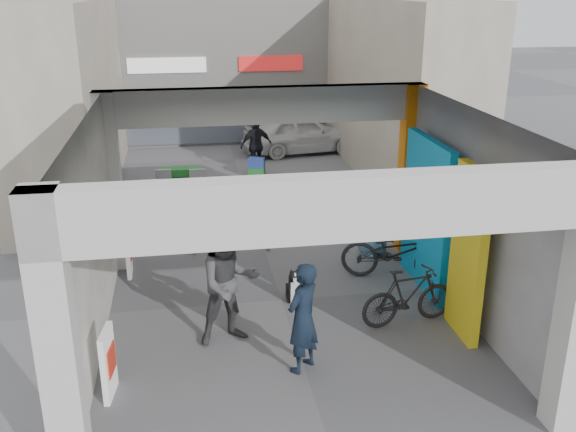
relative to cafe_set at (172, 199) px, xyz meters
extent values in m
plane|color=#5C5C61|center=(1.94, -5.13, -0.34)|extent=(90.00, 90.00, 0.00)
cube|color=#B6B6B1|center=(-1.06, -9.13, 1.41)|extent=(0.40, 0.40, 3.50)
cube|color=#B6B6B1|center=(-1.06, -3.13, 1.41)|extent=(0.40, 0.40, 3.50)
cube|color=orange|center=(4.94, -3.13, 1.41)|extent=(0.40, 0.40, 3.50)
plane|color=silver|center=(-1.06, -6.13, 1.41)|extent=(0.00, 6.40, 6.40)
plane|color=#A6A6AB|center=(4.94, -6.13, 1.41)|extent=(0.00, 6.40, 6.40)
cube|color=#0D95D3|center=(4.64, -4.93, 1.06)|extent=(0.15, 2.00, 2.80)
cube|color=yellow|center=(4.64, -6.73, 1.06)|extent=(0.15, 1.00, 2.80)
plane|color=#AAABA6|center=(1.94, -6.13, 3.16)|extent=(6.40, 6.40, 0.00)
cube|color=#B6B6B1|center=(1.94, -3.08, 2.81)|extent=(6.40, 0.30, 0.70)
cube|color=#B6B6B1|center=(1.94, -9.18, 2.81)|extent=(6.40, 0.30, 0.70)
cube|color=silver|center=(1.94, -2.91, 2.76)|extent=(4.20, 0.05, 0.55)
cube|color=silver|center=(1.94, 8.87, 3.66)|extent=(18.00, 4.00, 8.00)
cube|color=#515966|center=(1.94, 6.82, 0.66)|extent=(16.20, 0.06, 1.80)
cube|color=white|center=(-0.06, 6.83, 2.46)|extent=(2.60, 0.06, 0.50)
cube|color=red|center=(3.44, 6.83, 2.46)|extent=(2.20, 0.06, 0.50)
cube|color=#B3A894|center=(-2.56, 2.37, 2.16)|extent=(2.00, 9.00, 5.00)
cube|color=#B3A894|center=(6.44, 2.37, 2.16)|extent=(2.00, 9.00, 5.00)
cylinder|color=gray|center=(0.47, -2.77, 0.12)|extent=(0.09, 0.09, 0.91)
cylinder|color=gray|center=(2.02, -2.81, 0.15)|extent=(0.09, 0.09, 0.98)
cylinder|color=gray|center=(3.58, -2.55, 0.14)|extent=(0.09, 0.09, 0.95)
cube|color=silver|center=(-0.81, -7.53, 0.16)|extent=(0.15, 0.56, 1.00)
cube|color=red|center=(-0.77, -7.53, 0.21)|extent=(0.09, 0.39, 0.40)
cube|color=silver|center=(-0.81, -3.57, 0.16)|extent=(0.09, 0.55, 1.00)
cube|color=red|center=(-0.77, -3.57, 0.21)|extent=(0.05, 0.39, 0.40)
cylinder|color=#ADACB2|center=(0.12, -0.30, 0.05)|extent=(0.06, 0.06, 0.77)
cylinder|color=#ADACB2|center=(0.12, -0.30, -0.33)|extent=(0.47, 0.47, 0.02)
cylinder|color=#ADACB2|center=(0.12, -0.30, 0.43)|extent=(0.75, 0.75, 0.05)
cube|color=#ADACB2|center=(-0.52, -0.51, -0.10)|extent=(0.41, 0.41, 0.48)
cube|color=#ADACB2|center=(-0.52, -0.32, 0.38)|extent=(0.41, 0.05, 0.48)
cube|color=#ADACB2|center=(0.66, 0.23, -0.10)|extent=(0.41, 0.41, 0.48)
cube|color=#ADACB2|center=(0.66, 0.43, 0.38)|extent=(0.41, 0.05, 0.48)
cube|color=#ADACB2|center=(-0.20, 0.34, -0.10)|extent=(0.41, 0.41, 0.48)
cube|color=#ADACB2|center=(-0.20, 0.53, 0.38)|extent=(0.41, 0.05, 0.48)
cube|color=black|center=(0.23, 0.80, -0.18)|extent=(1.30, 0.65, 0.33)
cube|color=#195A1F|center=(0.23, 0.64, -0.01)|extent=(1.08, 0.38, 0.20)
cube|color=#195A1F|center=(0.23, 0.80, 0.20)|extent=(1.08, 0.38, 0.20)
cube|color=#195A1F|center=(0.23, 0.97, 0.42)|extent=(1.08, 0.38, 0.20)
cube|color=#195A1F|center=(2.43, 2.77, -0.20)|extent=(0.54, 0.48, 0.28)
cube|color=navy|center=(2.43, 2.77, 0.08)|extent=(0.54, 0.48, 0.28)
cube|color=black|center=(2.16, -5.11, -0.22)|extent=(0.24, 0.32, 0.24)
cube|color=black|center=(2.16, -5.24, -0.04)|extent=(0.19, 0.16, 0.36)
cube|color=silver|center=(2.16, -5.33, -0.08)|extent=(0.15, 0.03, 0.34)
cylinder|color=silver|center=(2.10, -5.31, -0.20)|extent=(0.04, 0.04, 0.28)
cylinder|color=silver|center=(2.21, -5.31, -0.20)|extent=(0.04, 0.04, 0.28)
sphere|color=black|center=(2.16, -5.26, 0.18)|extent=(0.19, 0.19, 0.19)
cube|color=silver|center=(2.16, -5.36, 0.16)|extent=(0.08, 0.12, 0.06)
cone|color=black|center=(2.11, -5.22, 0.27)|extent=(0.07, 0.07, 0.08)
cone|color=black|center=(2.21, -5.22, 0.27)|extent=(0.07, 0.07, 0.08)
imported|color=black|center=(1.92, -7.33, 0.50)|extent=(0.72, 0.72, 1.68)
imported|color=#424245|center=(0.94, -6.34, 0.66)|extent=(1.12, 0.97, 2.00)
imported|color=#5D95B5|center=(4.19, -3.33, 0.54)|extent=(1.01, 0.84, 1.76)
imported|color=black|center=(2.48, 3.20, 0.50)|extent=(1.06, 0.67, 1.68)
imported|color=black|center=(4.24, -4.60, 0.21)|extent=(2.23, 1.42, 1.10)
imported|color=black|center=(3.89, -6.28, 0.16)|extent=(1.72, 0.72, 1.00)
imported|color=silver|center=(4.26, 5.38, 0.32)|extent=(4.06, 2.08, 1.32)
camera|label=1|loc=(0.38, -15.32, 5.00)|focal=40.00mm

